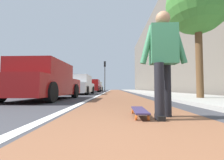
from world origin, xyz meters
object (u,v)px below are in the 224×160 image
at_px(skateboard, 139,111).
at_px(parked_car_near, 44,82).
at_px(skater_person, 163,56).
at_px(parked_car_far, 92,86).
at_px(street_tree_near, 198,4).
at_px(traffic_light, 105,71).
at_px(parked_car_mid, 79,85).
at_px(parked_car_end, 96,87).

distance_m(skateboard, parked_car_near, 4.93).
bearing_deg(skater_person, parked_car_far, 11.54).
height_order(skater_person, street_tree_near, street_tree_near).
bearing_deg(parked_car_near, traffic_light, -4.58).
bearing_deg(parked_car_mid, parked_car_far, -0.47).
xyz_separation_m(skateboard, traffic_light, (20.98, 1.80, 2.99)).
distance_m(skateboard, parked_car_end, 22.70).
distance_m(parked_car_far, street_tree_near, 14.91).
xyz_separation_m(parked_car_near, traffic_light, (17.27, -1.38, 2.37)).
distance_m(skateboard, skater_person, 0.92).
relative_size(parked_car_far, street_tree_near, 0.93).
distance_m(skateboard, parked_car_mid, 10.34).
relative_size(parked_car_far, traffic_light, 1.01).
relative_size(parked_car_end, street_tree_near, 0.85).
bearing_deg(parked_car_end, street_tree_near, -162.13).
bearing_deg(parked_car_far, parked_car_mid, 179.53).
relative_size(parked_car_end, traffic_light, 0.92).
bearing_deg(parked_car_near, parked_car_mid, -0.19).
height_order(skater_person, traffic_light, traffic_light).
distance_m(parked_car_end, street_tree_near, 20.22).
bearing_deg(traffic_light, skater_person, -174.19).
bearing_deg(street_tree_near, parked_car_near, 87.24).
bearing_deg(traffic_light, parked_car_far, 162.73).
distance_m(skater_person, street_tree_near, 5.13).
bearing_deg(parked_car_mid, traffic_light, -6.97).
height_order(traffic_light, street_tree_near, street_tree_near).
bearing_deg(parked_car_near, skateboard, -139.29).
bearing_deg(parked_car_far, traffic_light, -17.27).
height_order(skateboard, parked_car_near, parked_car_near).
bearing_deg(parked_car_mid, parked_car_near, 179.81).
bearing_deg(skateboard, parked_car_end, 8.44).
bearing_deg(street_tree_near, skater_person, 145.39).
distance_m(skater_person, parked_car_far, 17.27).
bearing_deg(street_tree_near, parked_car_end, 17.87).
distance_m(parked_car_mid, street_tree_near, 9.26).
relative_size(parked_car_near, traffic_light, 0.97).
height_order(skater_person, parked_car_far, skater_person).
xyz_separation_m(skater_person, street_tree_near, (3.56, -2.46, 2.75)).
xyz_separation_m(parked_car_near, parked_car_far, (13.07, -0.08, 0.01)).
distance_m(parked_car_near, parked_car_end, 18.74).
height_order(skateboard, parked_car_far, parked_car_far).
height_order(parked_car_near, parked_car_far, parked_car_far).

